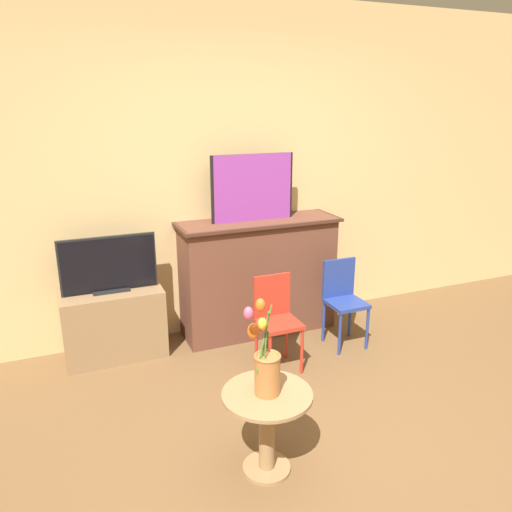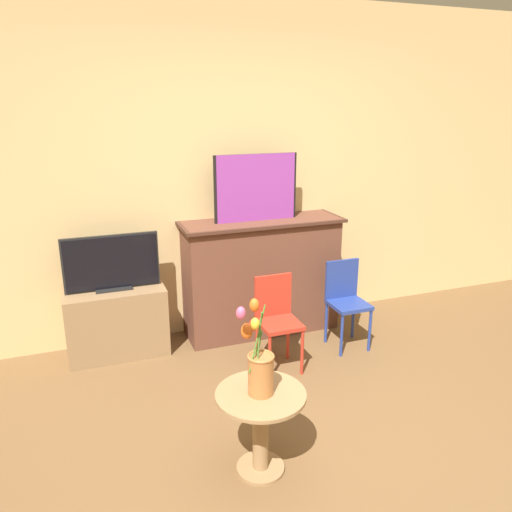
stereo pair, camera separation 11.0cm
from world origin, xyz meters
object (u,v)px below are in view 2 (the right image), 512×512
painting (256,188)px  chair_red (277,316)px  tv_monitor (112,264)px  chair_blue (346,297)px  vase_tulips (259,364)px

painting → chair_red: size_ratio=1.00×
tv_monitor → chair_blue: size_ratio=1.01×
vase_tulips → chair_red: bearing=62.4°
chair_blue → vase_tulips: bearing=-136.1°
tv_monitor → chair_blue: 1.84m
tv_monitor → chair_red: tv_monitor is taller
painting → chair_blue: bearing=-40.3°
chair_red → painting: bearing=83.4°
chair_red → vase_tulips: (-0.52, -0.99, 0.23)m
chair_blue → vase_tulips: vase_tulips is taller
chair_blue → vase_tulips: 1.64m
chair_red → chair_blue: bearing=11.8°
painting → chair_red: (-0.07, -0.63, -0.84)m
painting → chair_red: bearing=-96.6°
painting → tv_monitor: bearing=-179.7°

